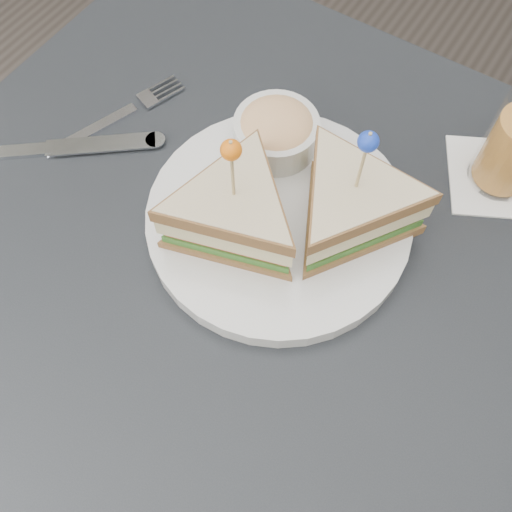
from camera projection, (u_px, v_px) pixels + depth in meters
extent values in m
plane|color=#3F3833|center=(250.00, 427.00, 1.24)|extent=(3.50, 3.50, 0.00)
cube|color=black|center=(243.00, 288.00, 0.59)|extent=(0.80, 0.80, 0.03)
cylinder|color=black|center=(198.00, 145.00, 1.15)|extent=(0.04, 0.04, 0.72)
cylinder|color=silver|center=(278.00, 220.00, 0.60)|extent=(0.33, 0.33, 0.02)
cylinder|color=silver|center=(279.00, 215.00, 0.59)|extent=(0.33, 0.33, 0.01)
cylinder|color=tan|center=(233.00, 174.00, 0.49)|extent=(0.00, 0.00, 0.09)
sphere|color=orange|center=(231.00, 150.00, 0.46)|extent=(0.02, 0.02, 0.02)
cylinder|color=tan|center=(362.00, 166.00, 0.50)|extent=(0.00, 0.00, 0.09)
sphere|color=#1736B2|center=(368.00, 142.00, 0.47)|extent=(0.02, 0.02, 0.02)
cylinder|color=silver|center=(276.00, 135.00, 0.62)|extent=(0.11, 0.11, 0.04)
ellipsoid|color=#E0B772|center=(277.00, 126.00, 0.60)|extent=(0.10, 0.10, 0.04)
cube|color=white|center=(91.00, 131.00, 0.66)|extent=(0.05, 0.12, 0.00)
cube|color=white|center=(148.00, 99.00, 0.68)|extent=(0.03, 0.03, 0.00)
cube|color=silver|center=(9.00, 152.00, 0.65)|extent=(0.09, 0.08, 0.01)
cube|color=silver|center=(101.00, 144.00, 0.65)|extent=(0.11, 0.10, 0.00)
cylinder|color=silver|center=(155.00, 140.00, 0.65)|extent=(0.03, 0.03, 0.00)
cube|color=white|center=(497.00, 177.00, 0.63)|extent=(0.14, 0.14, 0.00)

